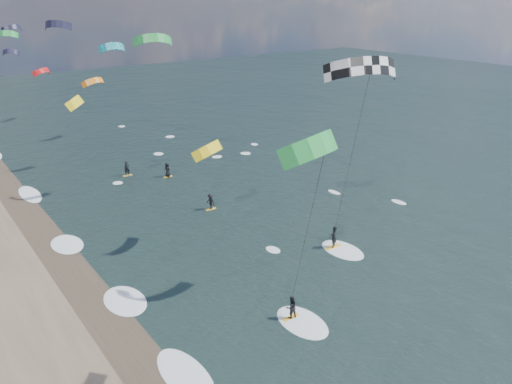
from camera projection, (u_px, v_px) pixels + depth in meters
ground at (390, 359)px, 29.43m from camera, size 260.00×260.00×0.00m
wet_sand_strip at (130, 349)px, 30.28m from camera, size 3.00×240.00×0.00m
kitesurfer_near_a at (364, 108)px, 31.85m from camera, size 8.14×9.16×16.99m
kitesurfer_near_b at (315, 215)px, 25.10m from camera, size 7.00×8.55×15.06m
far_kitesurfers at (177, 183)px, 54.29m from camera, size 4.75×15.20×1.74m
bg_kite_field at (70, 56)px, 63.77m from camera, size 13.56×70.98×9.65m
shoreline_surf at (119, 305)px, 34.49m from camera, size 2.40×79.40×0.11m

